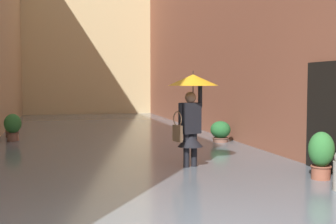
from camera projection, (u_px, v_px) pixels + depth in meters
ground_plane at (110, 141)px, 14.13m from camera, size 60.00×60.00×0.00m
flood_water at (110, 138)px, 14.13m from camera, size 7.43×26.11×0.15m
building_facade_far at (86, 14)px, 24.40m from camera, size 10.23×1.80×11.02m
person_wading at (192, 103)px, 8.90m from camera, size 0.99×0.99×2.04m
potted_plant_far_left at (220, 133)px, 12.67m from camera, size 0.56×0.56×0.73m
potted_plant_mid_left at (321, 156)px, 7.78m from camera, size 0.44×0.44×0.97m
potted_plant_near_right at (11, 128)px, 13.79m from camera, size 0.34×0.34×0.83m
potted_plant_mid_right at (13, 127)px, 12.91m from camera, size 0.48×0.48×0.92m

